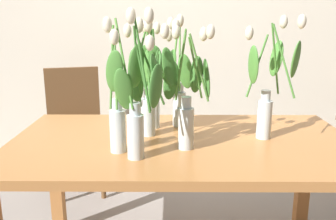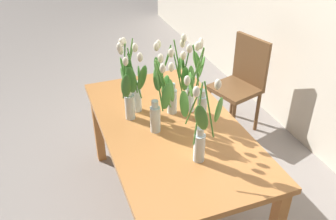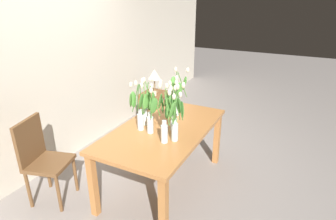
{
  "view_description": "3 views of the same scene",
  "coord_description": "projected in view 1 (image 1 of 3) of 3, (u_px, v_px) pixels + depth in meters",
  "views": [
    {
      "loc": [
        -0.05,
        -1.61,
        1.29
      ],
      "look_at": [
        -0.07,
        -0.01,
        0.88
      ],
      "focal_mm": 38.7,
      "sensor_mm": 36.0,
      "label": 1
    },
    {
      "loc": [
        1.9,
        -0.73,
        2.15
      ],
      "look_at": [
        0.08,
        -0.05,
        0.93
      ],
      "focal_mm": 39.22,
      "sensor_mm": 36.0,
      "label": 2
    },
    {
      "loc": [
        -2.41,
        -1.29,
        2.07
      ],
      "look_at": [
        0.03,
        -0.04,
        0.94
      ],
      "focal_mm": 29.92,
      "sensor_mm": 36.0,
      "label": 3
    }
  ],
  "objects": [
    {
      "name": "tulip_vase_6",
      "position": [
        187.0,
        96.0,
        1.56
      ],
      "size": [
        0.24,
        0.18,
        0.55
      ],
      "color": "silver",
      "rests_on": "dining_table"
    },
    {
      "name": "tulip_vase_1",
      "position": [
        179.0,
        92.0,
        1.84
      ],
      "size": [
        0.16,
        0.16,
        0.57
      ],
      "color": "silver",
      "rests_on": "dining_table"
    },
    {
      "name": "tulip_vase_3",
      "position": [
        151.0,
        86.0,
        1.84
      ],
      "size": [
        0.16,
        0.23,
        0.54
      ],
      "color": "silver",
      "rests_on": "dining_table"
    },
    {
      "name": "tulip_vase_2",
      "position": [
        149.0,
        88.0,
        1.7
      ],
      "size": [
        0.22,
        0.25,
        0.58
      ],
      "color": "silver",
      "rests_on": "dining_table"
    },
    {
      "name": "tulip_vase_0",
      "position": [
        143.0,
        102.0,
        1.42
      ],
      "size": [
        0.18,
        0.2,
        0.59
      ],
      "color": "silver",
      "rests_on": "dining_table"
    },
    {
      "name": "room_wall_rear",
      "position": [
        177.0,
        11.0,
        3.01
      ],
      "size": [
        9.0,
        0.1,
        2.7
      ],
      "primitive_type": "cube",
      "color": "beige",
      "rests_on": "ground"
    },
    {
      "name": "dining_table",
      "position": [
        182.0,
        158.0,
        1.71
      ],
      "size": [
        1.6,
        0.9,
        0.74
      ],
      "color": "#B7753D",
      "rests_on": "ground"
    },
    {
      "name": "tulip_vase_5",
      "position": [
        269.0,
        92.0,
        1.65
      ],
      "size": [
        0.26,
        0.22,
        0.57
      ],
      "color": "silver",
      "rests_on": "dining_table"
    },
    {
      "name": "dining_chair",
      "position": [
        75.0,
        123.0,
        2.74
      ],
      "size": [
        0.5,
        0.5,
        0.93
      ],
      "color": "brown",
      "rests_on": "ground"
    },
    {
      "name": "tulip_vase_4",
      "position": [
        120.0,
        104.0,
        1.45
      ],
      "size": [
        0.17,
        0.15,
        0.59
      ],
      "color": "silver",
      "rests_on": "dining_table"
    }
  ]
}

